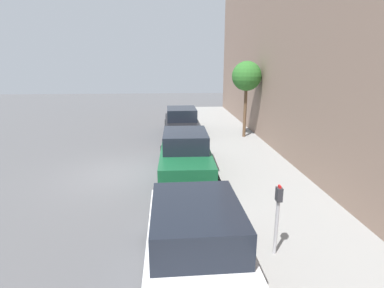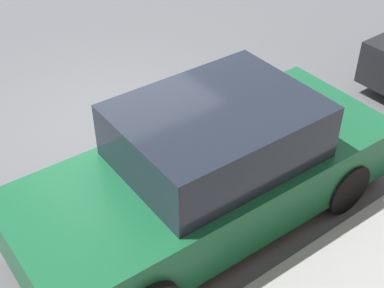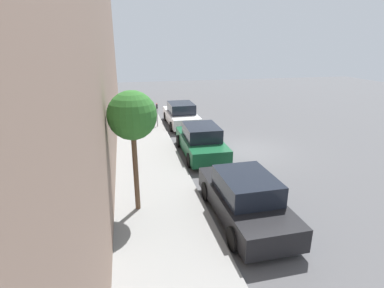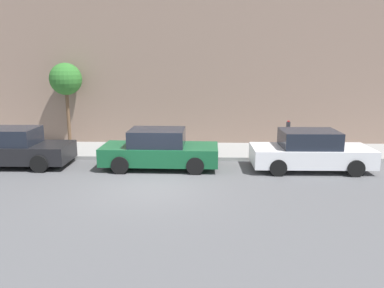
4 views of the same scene
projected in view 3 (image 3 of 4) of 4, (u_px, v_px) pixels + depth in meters
The scene contains 8 objects.
ground_plane at pixel (244, 151), 15.63m from camera, with size 60.00×60.00×0.00m, color #515154.
sidewalk at pixel (148, 157), 14.56m from camera, with size 3.01×32.00×0.15m.
building_facade at pixel (77, 6), 11.89m from camera, with size 2.00×32.00×13.49m.
parked_sedan_nearest at pixel (181, 115), 20.24m from camera, with size 1.92×4.52×1.54m.
parked_sedan_second at pixel (201, 141), 14.85m from camera, with size 1.92×4.53×1.54m.
parked_sedan_third at pixel (245, 198), 9.42m from camera, with size 1.92×4.52×1.54m.
parking_meter_near at pixel (157, 112), 19.30m from camera, with size 0.11×0.15×1.52m.
street_tree at pixel (132, 117), 8.94m from camera, with size 1.50×1.50×3.91m.
Camera 3 is at (5.91, 13.71, 5.39)m, focal length 28.00 mm.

